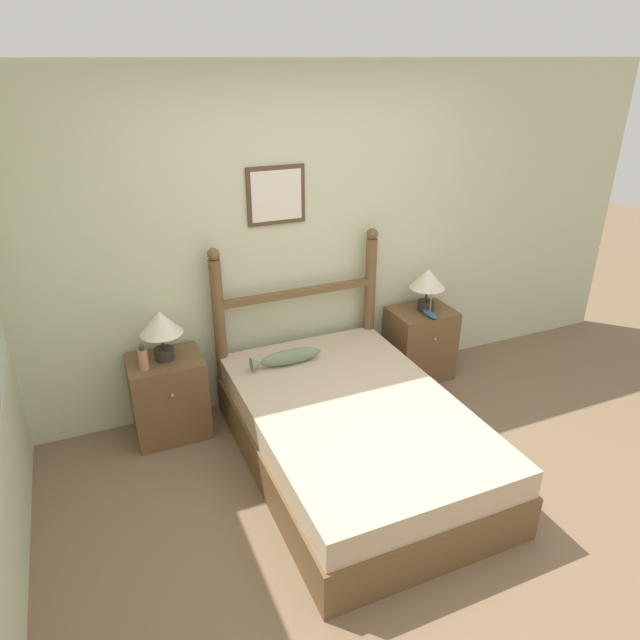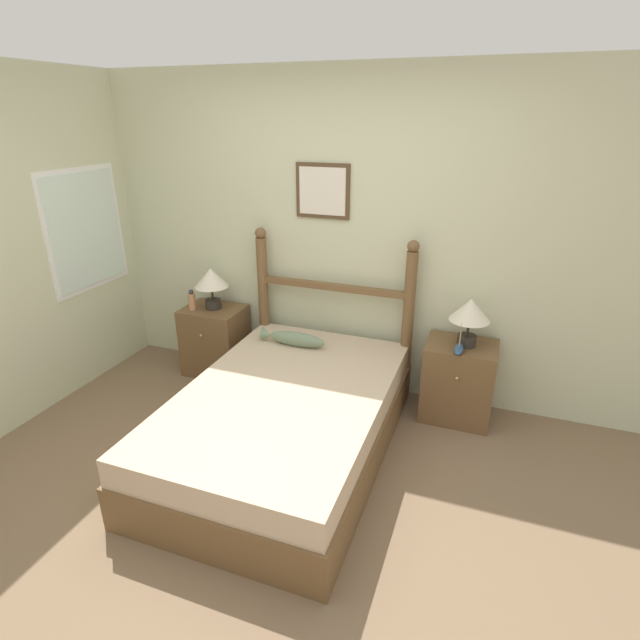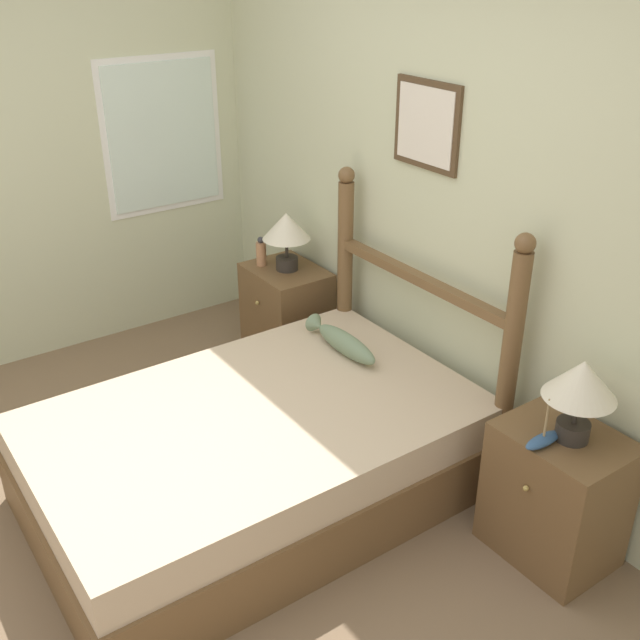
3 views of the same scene
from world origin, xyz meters
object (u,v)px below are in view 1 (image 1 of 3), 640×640
Objects in this scene: nightstand_left at (169,397)px; table_lamp_right at (428,281)px; table_lamp_left at (161,326)px; bottle at (143,358)px; bed at (353,435)px; model_boat at (430,314)px; nightstand_right at (420,343)px; fish_pillow at (287,358)px.

table_lamp_right is (2.16, -0.00, 0.57)m from nightstand_left.
table_lamp_left is 1.95× the size of bottle.
bed is 1.34m from model_boat.
table_lamp_left is 2.13m from model_boat.
nightstand_right is 2.32m from bottle.
model_boat reaches higher than bed.
table_lamp_right reaches higher than bottle.
bottle is at bearing -177.87° from table_lamp_right.
nightstand_left is 1.15× the size of fish_pillow.
nightstand_left is at bearing 176.52° from model_boat.
nightstand_left is 0.57m from table_lamp_left.
bottle reaches higher than fish_pillow.
model_boat is (2.12, -0.13, 0.33)m from nightstand_left.
table_lamp_left is (-2.13, 0.01, 0.57)m from nightstand_right.
nightstand_left is 3.32× the size of bottle.
table_lamp_left is at bearing 176.37° from model_boat.
bottle is at bearing 147.49° from bed.
nightstand_right is 0.57m from table_lamp_right.
model_boat is 1.28m from fish_pillow.
table_lamp_left is 1.00× the size of table_lamp_right.
model_boat is at bearing -1.03° from bottle.
bottle is at bearing -148.34° from table_lamp_left.
nightstand_left is 2.23m from table_lamp_right.
model_boat is (2.11, -0.13, -0.23)m from table_lamp_left.
nightstand_left is (-1.07, 0.86, 0.07)m from bed.
table_lamp_left is 0.68× the size of fish_pillow.
fish_pillow is (0.84, -0.20, -0.33)m from table_lamp_left.
nightstand_right reaches higher than bed.
bed is 3.83× the size of fish_pillow.
table_lamp_right reaches higher than fish_pillow.
bottle is 1.01m from fish_pillow.
table_lamp_right is at bearing 8.12° from fish_pillow.
fish_pillow is at bearing -12.65° from nightstand_left.
bottle is (-1.21, 0.77, 0.46)m from bed.
table_lamp_right is 0.27m from model_boat.
table_lamp_right is (2.15, -0.01, 0.00)m from table_lamp_left.
table_lamp_right is 1.68× the size of model_boat.
nightstand_right is 1.70× the size of table_lamp_right.
nightstand_left and nightstand_right have the same top height.
table_lamp_right reaches higher than nightstand_right.
table_lamp_left is (0.01, 0.01, 0.57)m from nightstand_left.
nightstand_right is (2.14, 0.00, 0.00)m from nightstand_left.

